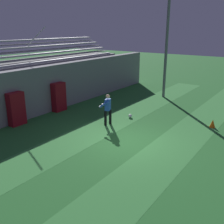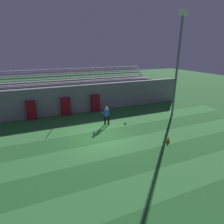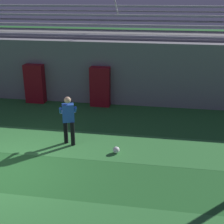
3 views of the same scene
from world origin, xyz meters
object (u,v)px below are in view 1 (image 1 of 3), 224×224
at_px(padding_pillar_gate_left, 16,109).
at_px(traffic_cone, 213,123).
at_px(floodlight_pole, 168,14).
at_px(soccer_ball, 130,116).
at_px(padding_pillar_gate_right, 59,97).
at_px(goalkeeper, 108,108).

bearing_deg(padding_pillar_gate_left, traffic_cone, -56.93).
relative_size(floodlight_pole, soccer_ball, 43.05).
relative_size(padding_pillar_gate_left, traffic_cone, 4.20).
bearing_deg(traffic_cone, padding_pillar_gate_left, 123.07).
relative_size(padding_pillar_gate_left, soccer_ball, 8.02).
bearing_deg(traffic_cone, floodlight_pole, 47.51).
xyz_separation_m(padding_pillar_gate_right, traffic_cone, (2.56, -8.61, -0.67)).
distance_m(padding_pillar_gate_left, soccer_ball, 6.24).
bearing_deg(padding_pillar_gate_left, floodlight_pole, -21.10).
relative_size(padding_pillar_gate_right, traffic_cone, 4.20).
bearing_deg(soccer_ball, goalkeeper, 166.20).
distance_m(padding_pillar_gate_left, padding_pillar_gate_right, 3.04).
relative_size(padding_pillar_gate_left, goalkeeper, 1.06).
distance_m(padding_pillar_gate_left, floodlight_pole, 11.79).
xyz_separation_m(floodlight_pole, soccer_ball, (-5.55, -0.48, -5.75)).
xyz_separation_m(padding_pillar_gate_right, goalkeeper, (-0.27, -3.92, 0.07)).
relative_size(padding_pillar_gate_right, goalkeeper, 1.06).
bearing_deg(padding_pillar_gate_left, padding_pillar_gate_right, 0.00).
relative_size(padding_pillar_gate_right, floodlight_pole, 0.19).
height_order(padding_pillar_gate_right, floodlight_pole, floodlight_pole).
height_order(floodlight_pole, traffic_cone, floodlight_pole).
distance_m(floodlight_pole, goalkeeper, 8.71).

